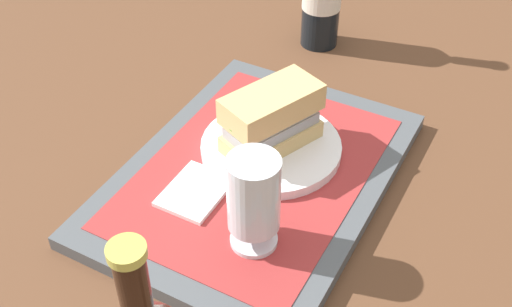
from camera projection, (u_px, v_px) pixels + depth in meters
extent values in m
plane|color=brown|center=(256.00, 182.00, 0.86)|extent=(3.00, 3.00, 0.00)
cube|color=#4C5156|center=(256.00, 176.00, 0.85)|extent=(0.44, 0.32, 0.02)
cube|color=#9E2D2D|center=(256.00, 170.00, 0.84)|extent=(0.38, 0.27, 0.00)
cylinder|color=white|center=(271.00, 147.00, 0.87)|extent=(0.19, 0.19, 0.01)
cube|color=tan|center=(271.00, 136.00, 0.85)|extent=(0.14, 0.11, 0.02)
cube|color=#9EA3A8|center=(271.00, 125.00, 0.84)|extent=(0.13, 0.10, 0.02)
cube|color=silver|center=(271.00, 117.00, 0.83)|extent=(0.12, 0.09, 0.01)
sphere|color=#47932D|center=(240.00, 127.00, 0.80)|extent=(0.04, 0.04, 0.04)
cube|color=tan|center=(272.00, 104.00, 0.82)|extent=(0.14, 0.11, 0.04)
cylinder|color=silver|center=(254.00, 239.00, 0.75)|extent=(0.06, 0.06, 0.01)
cylinder|color=silver|center=(254.00, 231.00, 0.74)|extent=(0.01, 0.01, 0.02)
cylinder|color=silver|center=(254.00, 194.00, 0.70)|extent=(0.06, 0.06, 0.09)
cylinder|color=gold|center=(254.00, 214.00, 0.72)|extent=(0.06, 0.06, 0.03)
cylinder|color=white|center=(254.00, 200.00, 0.71)|extent=(0.05, 0.05, 0.01)
cube|color=white|center=(195.00, 192.00, 0.81)|extent=(0.09, 0.07, 0.01)
cylinder|color=black|center=(132.00, 281.00, 0.45)|extent=(0.02, 0.02, 0.05)
cylinder|color=#BFB74C|center=(126.00, 252.00, 0.43)|extent=(0.03, 0.03, 0.01)
cylinder|color=black|center=(322.00, 0.00, 1.07)|extent=(0.06, 0.06, 0.17)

